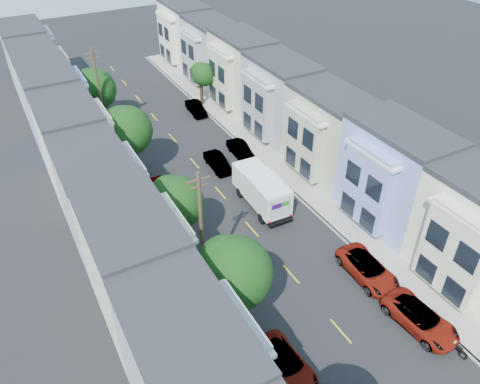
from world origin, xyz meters
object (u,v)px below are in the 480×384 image
object	(u,v)px
parked_left_c	(222,274)
utility_pole_far	(100,94)
tree_e	(94,90)
parked_right_c	(241,150)
parked_left_b	(286,364)
parked_left_d	(164,191)
lead_sedan	(217,162)
fedex_truck	(261,189)
parked_right_b	(368,269)
tree_c	(176,203)
motorcycle	(454,346)
tree_far_r	(203,75)
utility_pole_near	(202,234)
parked_right_a	(420,319)
tree_d	(127,131)
parked_right_d	(196,108)
tree_b	(233,274)

from	to	relation	value
parked_left_c	utility_pole_far	bearing A→B (deg)	88.49
tree_e	parked_right_c	distance (m)	18.15
parked_right_c	parked_left_b	bearing A→B (deg)	-109.29
parked_left_c	parked_left_d	size ratio (longest dim) A/B	1.03
tree_e	lead_sedan	size ratio (longest dim) A/B	1.67
fedex_truck	parked_left_b	size ratio (longest dim) A/B	1.38
parked_left_d	parked_right_b	size ratio (longest dim) A/B	0.84
parked_left_c	parked_left_d	world-z (taller)	parked_left_d
fedex_truck	parked_right_b	size ratio (longest dim) A/B	1.23
tree_c	motorcycle	xyz separation A→B (m)	(11.73, -17.36, -4.23)
tree_far_r	utility_pole_near	bearing A→B (deg)	-114.99
parked_right_a	parked_right_b	world-z (taller)	parked_right_b
utility_pole_far	lead_sedan	size ratio (longest dim) A/B	2.40
parked_left_b	parked_right_c	xyz separation A→B (m)	(9.80, 23.67, 0.03)
parked_right_c	tree_far_r	bearing A→B (deg)	84.69
parked_right_a	utility_pole_near	bearing A→B (deg)	133.35
tree_d	parked_left_b	distance (m)	25.75
tree_e	parked_left_b	world-z (taller)	tree_e
utility_pole_near	parked_left_c	size ratio (longest dim) A/B	2.13
lead_sedan	parked_left_b	bearing A→B (deg)	-103.82
fedex_truck	utility_pole_far	bearing A→B (deg)	116.23
fedex_truck	parked_right_b	xyz separation A→B (m)	(2.50, -11.45, -1.04)
parked_right_d	motorcycle	distance (m)	39.06
parked_right_a	parked_right_b	xyz separation A→B (m)	(0.00, 5.24, 0.01)
utility_pole_far	parked_left_b	xyz separation A→B (m)	(1.40, -34.68, -4.48)
parked_left_d	parked_right_b	distance (m)	19.50
utility_pole_far	parked_right_a	bearing A→B (deg)	-72.79
tree_e	lead_sedan	xyz separation A→B (m)	(8.01, -14.70, -3.90)
tree_far_r	tree_e	bearing A→B (deg)	178.20
tree_d	motorcycle	distance (m)	31.89
utility_pole_far	parked_right_b	distance (m)	33.18
tree_b	tree_e	distance (m)	33.32
lead_sedan	parked_left_b	distance (m)	23.64
tree_c	parked_right_c	xyz separation A→B (m)	(11.20, 10.26, -3.93)
tree_d	utility_pole_far	distance (m)	9.35
parked_left_b	utility_pole_far	bearing A→B (deg)	89.20
lead_sedan	parked_right_a	bearing A→B (deg)	-80.07
tree_far_r	parked_left_b	world-z (taller)	tree_far_r
parked_right_b	parked_right_d	bearing A→B (deg)	92.27
parked_left_b	parked_right_b	size ratio (longest dim) A/B	0.89
parked_right_c	motorcycle	world-z (taller)	parked_right_c
tree_d	parked_right_d	size ratio (longest dim) A/B	1.79
utility_pole_far	lead_sedan	bearing A→B (deg)	-56.25
tree_c	tree_far_r	size ratio (longest dim) A/B	1.24
parked_right_d	motorcycle	xyz separation A→B (m)	(0.52, -39.05, -0.29)
fedex_truck	tree_e	bearing A→B (deg)	113.56
utility_pole_far	parked_left_d	bearing A→B (deg)	-84.32
tree_b	motorcycle	distance (m)	15.10
tree_b	lead_sedan	size ratio (longest dim) A/B	1.88
utility_pole_far	fedex_truck	distance (m)	21.59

